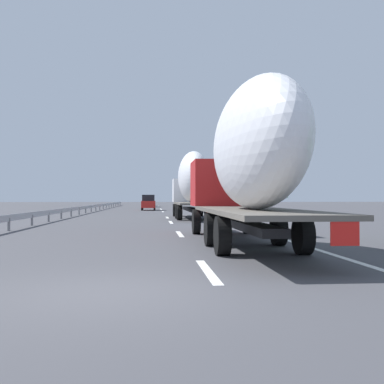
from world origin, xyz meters
TOP-DOWN VIEW (x-y plane):
  - ground_plane at (40.00, 0.00)m, footprint 260.00×260.00m
  - lane_stripe_0 at (2.00, -1.80)m, footprint 3.20×0.20m
  - lane_stripe_1 at (11.84, -1.80)m, footprint 3.20×0.20m
  - lane_stripe_2 at (21.19, -1.80)m, footprint 3.20×0.20m
  - lane_stripe_3 at (28.17, -1.80)m, footprint 3.20×0.20m
  - lane_stripe_4 at (43.47, -1.80)m, footprint 3.20×0.20m
  - lane_stripe_5 at (53.29, -1.80)m, footprint 3.20×0.20m
  - lane_stripe_6 at (56.91, -1.80)m, footprint 3.20×0.20m
  - lane_stripe_7 at (58.35, -1.80)m, footprint 3.20×0.20m
  - lane_stripe_8 at (80.21, -1.80)m, footprint 3.20×0.20m
  - edge_line_right at (45.00, -5.50)m, footprint 110.00×0.20m
  - truck_lead at (26.42, -3.60)m, footprint 12.11×2.55m
  - truck_trailing at (6.49, -3.60)m, footprint 13.50×2.55m
  - car_silver_hatch at (70.00, 0.12)m, footprint 4.76×1.79m
  - car_white_van at (78.93, -0.03)m, footprint 4.15×1.76m
  - car_red_compact at (49.73, -0.14)m, footprint 4.29×1.74m
  - road_sign at (43.91, -6.70)m, footprint 0.10×0.90m
  - tree_2 at (59.09, -11.56)m, footprint 2.96×2.96m
  - tree_3 at (39.59, -12.20)m, footprint 3.44×3.44m
  - tree_4 at (38.14, -12.39)m, footprint 3.99×3.99m
  - guardrail_median at (43.00, 6.00)m, footprint 94.00×0.10m

SIDE VIEW (x-z plane):
  - ground_plane at x=40.00m, z-range 0.00..0.00m
  - lane_stripe_0 at x=2.00m, z-range 0.00..0.01m
  - lane_stripe_1 at x=11.84m, z-range 0.00..0.01m
  - lane_stripe_2 at x=21.19m, z-range 0.00..0.01m
  - lane_stripe_3 at x=28.17m, z-range 0.00..0.01m
  - lane_stripe_4 at x=43.47m, z-range 0.00..0.01m
  - lane_stripe_5 at x=53.29m, z-range 0.00..0.01m
  - lane_stripe_6 at x=56.91m, z-range 0.00..0.01m
  - lane_stripe_7 at x=58.35m, z-range 0.00..0.01m
  - lane_stripe_8 at x=80.21m, z-range 0.00..0.01m
  - edge_line_right at x=45.00m, z-range 0.00..0.01m
  - guardrail_median at x=43.00m, z-range 0.20..0.96m
  - car_white_van at x=78.93m, z-range 0.01..1.84m
  - car_silver_hatch at x=70.00m, z-range 0.01..1.88m
  - car_red_compact at x=49.73m, z-range 0.00..1.92m
  - road_sign at x=43.91m, z-range 0.63..3.97m
  - truck_lead at x=26.42m, z-range 0.24..5.14m
  - truck_trailing at x=6.49m, z-range 0.28..5.16m
  - tree_2 at x=59.09m, z-range 0.97..6.73m
  - tree_3 at x=39.59m, z-range 0.64..7.62m
  - tree_4 at x=38.14m, z-range 0.78..7.80m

